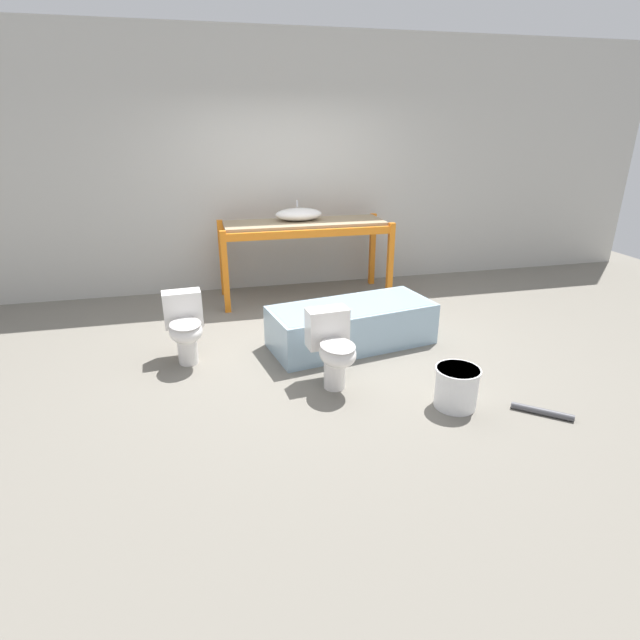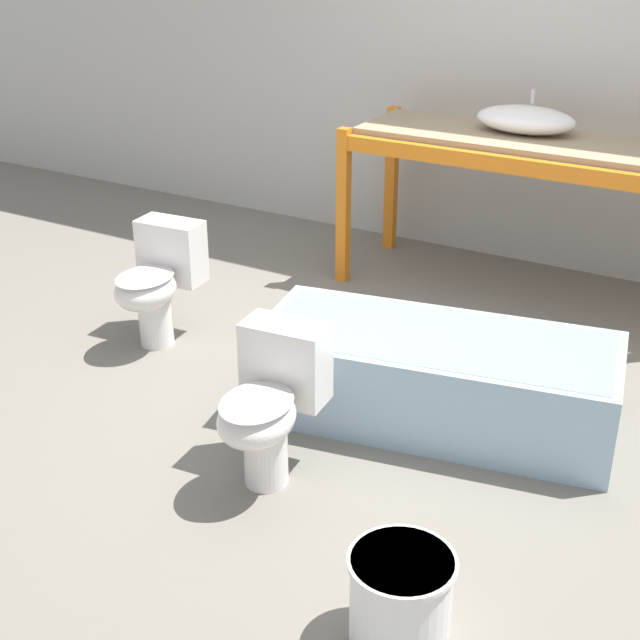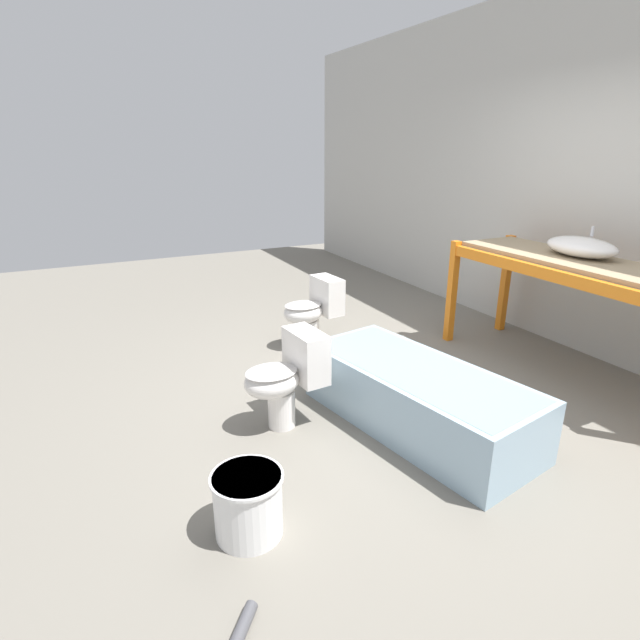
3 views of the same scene
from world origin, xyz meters
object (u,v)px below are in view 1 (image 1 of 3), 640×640
Objects in this scene: sink_basin at (299,214)px; bathtub_main at (352,322)px; toilet_near at (185,325)px; bucket_white at (456,387)px; toilet_far at (333,346)px.

bathtub_main is (0.20, -1.68, -0.82)m from sink_basin.
toilet_near is 1.83× the size of bucket_white.
toilet_near reaches higher than bathtub_main.
bucket_white is (0.46, -1.35, -0.07)m from bathtub_main.
toilet_far reaches higher than bucket_white.
bucket_white is (0.66, -3.03, -0.88)m from sink_basin.
bathtub_main is at bearing -4.52° from toilet_near.
toilet_far is 1.83× the size of bucket_white.
toilet_near and toilet_far have the same top height.
bathtub_main is 1.43m from bucket_white.
toilet_far is (-0.21, -2.46, -0.69)m from sink_basin.
toilet_near is (-1.43, -1.68, -0.69)m from sink_basin.
toilet_far reaches higher than bathtub_main.
sink_basin is 1.64× the size of bucket_white.
sink_basin is 0.34× the size of bathtub_main.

